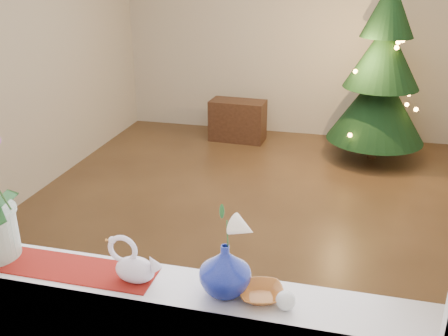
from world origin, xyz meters
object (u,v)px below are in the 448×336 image
at_px(paperweight, 286,301).
at_px(side_table, 238,121).
at_px(swan, 134,261).
at_px(amber_dish, 261,294).
at_px(blue_vase, 225,266).
at_px(xmas_tree, 382,73).

bearing_deg(paperweight, side_table, 104.76).
height_order(swan, paperweight, swan).
height_order(swan, amber_dish, swan).
distance_m(blue_vase, xmas_tree, 4.22).
xyz_separation_m(xmas_tree, side_table, (-1.67, 0.24, -0.74)).
relative_size(swan, paperweight, 3.01).
relative_size(blue_vase, side_table, 0.35).
bearing_deg(amber_dish, side_table, 103.68).
bearing_deg(blue_vase, paperweight, -10.21).
bearing_deg(xmas_tree, swan, -105.03).
distance_m(paperweight, xmas_tree, 4.23).
relative_size(amber_dish, side_table, 0.21).
bearing_deg(amber_dish, blue_vase, 178.95).
relative_size(swan, blue_vase, 0.93).
bearing_deg(blue_vase, amber_dish, -1.05).
relative_size(paperweight, amber_dish, 0.51).
distance_m(swan, blue_vase, 0.37).
bearing_deg(paperweight, xmas_tree, 83.15).
relative_size(blue_vase, xmas_tree, 0.12).
height_order(amber_dish, side_table, amber_dish).
relative_size(swan, side_table, 0.33).
distance_m(amber_dish, xmas_tree, 4.20).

